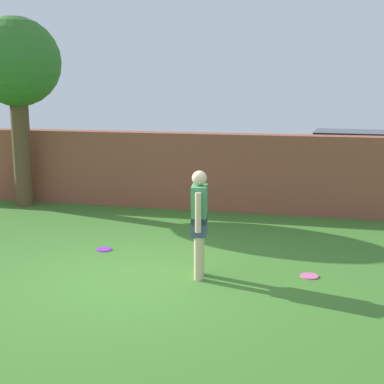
{
  "coord_description": "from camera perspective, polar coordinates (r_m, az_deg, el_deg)",
  "views": [
    {
      "loc": [
        2.6,
        -7.05,
        2.81
      ],
      "look_at": [
        0.46,
        1.83,
        1.0
      ],
      "focal_mm": 49.74,
      "sensor_mm": 36.0,
      "label": 1
    }
  ],
  "objects": [
    {
      "name": "person",
      "position": [
        7.83,
        0.79,
        -2.93
      ],
      "size": [
        0.27,
        0.53,
        1.62
      ],
      "rotation": [
        0.0,
        0.0,
        -1.42
      ],
      "color": "beige",
      "rests_on": "ground"
    },
    {
      "name": "ground_plane",
      "position": [
        8.02,
        -6.36,
        -9.36
      ],
      "size": [
        40.0,
        40.0,
        0.0
      ],
      "primitive_type": "plane",
      "color": "#3D7528"
    },
    {
      "name": "frisbee_purple",
      "position": [
        9.51,
        -9.43,
        -6.08
      ],
      "size": [
        0.27,
        0.27,
        0.02
      ],
      "primitive_type": "cylinder",
      "color": "purple",
      "rests_on": "ground"
    },
    {
      "name": "frisbee_pink",
      "position": [
        8.3,
        12.47,
        -8.79
      ],
      "size": [
        0.27,
        0.27,
        0.02
      ],
      "primitive_type": "cylinder",
      "color": "pink",
      "rests_on": "ground"
    },
    {
      "name": "car",
      "position": [
        14.1,
        16.98,
        2.77
      ],
      "size": [
        4.3,
        2.13,
        1.72
      ],
      "rotation": [
        0.0,
        0.0,
        -0.06
      ],
      "color": "#B7B7BC",
      "rests_on": "ground"
    },
    {
      "name": "tree",
      "position": [
        13.2,
        -18.3,
        12.65
      ],
      "size": [
        2.04,
        2.04,
        4.4
      ],
      "color": "brown",
      "rests_on": "ground"
    },
    {
      "name": "brick_wall",
      "position": [
        12.75,
        -5.41,
        2.47
      ],
      "size": [
        13.23,
        0.5,
        1.77
      ],
      "primitive_type": "cube",
      "color": "brown",
      "rests_on": "ground"
    }
  ]
}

